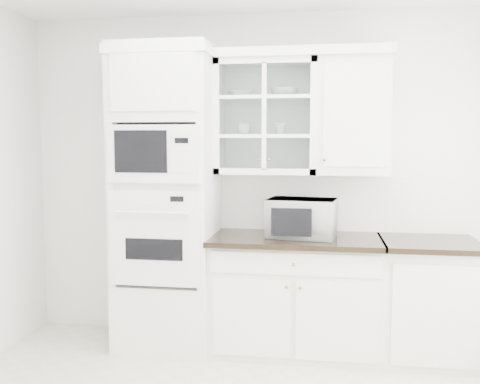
# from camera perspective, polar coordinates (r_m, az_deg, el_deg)

# --- Properties ---
(room_shell) EXTENTS (4.00, 3.50, 2.70)m
(room_shell) POSITION_cam_1_polar(r_m,az_deg,el_deg) (3.15, 0.06, 7.61)
(room_shell) COLOR white
(room_shell) RESTS_ON ground
(oven_column) EXTENTS (0.76, 0.68, 2.40)m
(oven_column) POSITION_cam_1_polar(r_m,az_deg,el_deg) (4.31, -7.82, -0.74)
(oven_column) COLOR white
(oven_column) RESTS_ON ground
(base_cabinet_run) EXTENTS (1.32, 0.67, 0.92)m
(base_cabinet_run) POSITION_cam_1_polar(r_m,az_deg,el_deg) (4.31, 5.92, -10.73)
(base_cabinet_run) COLOR white
(base_cabinet_run) RESTS_ON ground
(extra_base_cabinet) EXTENTS (0.72, 0.67, 0.92)m
(extra_base_cabinet) POSITION_cam_1_polar(r_m,az_deg,el_deg) (4.38, 19.35, -10.75)
(extra_base_cabinet) COLOR white
(extra_base_cabinet) RESTS_ON ground
(upper_cabinet_glass) EXTENTS (0.80, 0.33, 0.90)m
(upper_cabinet_glass) POSITION_cam_1_polar(r_m,az_deg,el_deg) (4.30, 2.84, 7.97)
(upper_cabinet_glass) COLOR white
(upper_cabinet_glass) RESTS_ON room_shell
(upper_cabinet_solid) EXTENTS (0.55, 0.33, 0.90)m
(upper_cabinet_solid) POSITION_cam_1_polar(r_m,az_deg,el_deg) (4.28, 11.95, 7.87)
(upper_cabinet_solid) COLOR white
(upper_cabinet_solid) RESTS_ON room_shell
(crown_molding) EXTENTS (2.14, 0.38, 0.07)m
(crown_molding) POSITION_cam_1_polar(r_m,az_deg,el_deg) (4.33, 1.41, 14.40)
(crown_molding) COLOR white
(crown_molding) RESTS_ON room_shell
(countertop_microwave) EXTENTS (0.57, 0.49, 0.30)m
(countertop_microwave) POSITION_cam_1_polar(r_m,az_deg,el_deg) (4.18, 6.64, -2.74)
(countertop_microwave) COLOR white
(countertop_microwave) RESTS_ON base_cabinet_run
(bowl_a) EXTENTS (0.25, 0.25, 0.05)m
(bowl_a) POSITION_cam_1_polar(r_m,az_deg,el_deg) (4.32, 0.09, 10.41)
(bowl_a) COLOR white
(bowl_a) RESTS_ON upper_cabinet_glass
(bowl_b) EXTENTS (0.23, 0.23, 0.07)m
(bowl_b) POSITION_cam_1_polar(r_m,az_deg,el_deg) (4.31, 4.74, 10.53)
(bowl_b) COLOR white
(bowl_b) RESTS_ON upper_cabinet_glass
(cup_a) EXTENTS (0.13, 0.13, 0.09)m
(cup_a) POSITION_cam_1_polar(r_m,az_deg,el_deg) (4.32, 0.42, 6.70)
(cup_a) COLOR white
(cup_a) RESTS_ON upper_cabinet_glass
(cup_b) EXTENTS (0.11, 0.11, 0.09)m
(cup_b) POSITION_cam_1_polar(r_m,az_deg,el_deg) (4.28, 4.33, 6.70)
(cup_b) COLOR white
(cup_b) RESTS_ON upper_cabinet_glass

